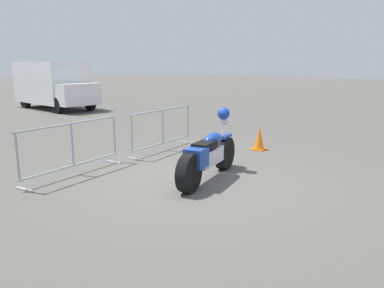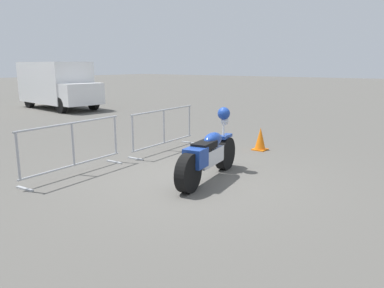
{
  "view_description": "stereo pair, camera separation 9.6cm",
  "coord_description": "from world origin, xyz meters",
  "px_view_note": "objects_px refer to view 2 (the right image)",
  "views": [
    {
      "loc": [
        -5.6,
        -4.15,
        2.18
      ],
      "look_at": [
        0.19,
        0.13,
        0.65
      ],
      "focal_mm": 35.0,
      "sensor_mm": 36.0,
      "label": 1
    },
    {
      "loc": [
        -5.55,
        -4.22,
        2.18
      ],
      "look_at": [
        0.19,
        0.13,
        0.65
      ],
      "focal_mm": 35.0,
      "sensor_mm": 36.0,
      "label": 2
    }
  ],
  "objects_px": {
    "motorcycle": "(209,154)",
    "traffic_cone": "(260,139)",
    "crowd_barrier_far": "(164,129)",
    "delivery_van": "(57,84)",
    "crowd_barrier_near": "(73,148)"
  },
  "relations": [
    {
      "from": "delivery_van",
      "to": "traffic_cone",
      "type": "distance_m",
      "value": 12.73
    },
    {
      "from": "crowd_barrier_far",
      "to": "traffic_cone",
      "type": "height_order",
      "value": "crowd_barrier_far"
    },
    {
      "from": "motorcycle",
      "to": "crowd_barrier_near",
      "type": "height_order",
      "value": "motorcycle"
    },
    {
      "from": "motorcycle",
      "to": "crowd_barrier_near",
      "type": "distance_m",
      "value": 2.71
    },
    {
      "from": "delivery_van",
      "to": "traffic_cone",
      "type": "bearing_deg",
      "value": -4.85
    },
    {
      "from": "motorcycle",
      "to": "delivery_van",
      "type": "relative_size",
      "value": 0.45
    },
    {
      "from": "crowd_barrier_far",
      "to": "motorcycle",
      "type": "bearing_deg",
      "value": -120.26
    },
    {
      "from": "crowd_barrier_near",
      "to": "delivery_van",
      "type": "relative_size",
      "value": 0.48
    },
    {
      "from": "crowd_barrier_near",
      "to": "motorcycle",
      "type": "bearing_deg",
      "value": -59.75
    },
    {
      "from": "crowd_barrier_far",
      "to": "traffic_cone",
      "type": "bearing_deg",
      "value": -51.71
    },
    {
      "from": "crowd_barrier_far",
      "to": "delivery_van",
      "type": "relative_size",
      "value": 0.48
    },
    {
      "from": "motorcycle",
      "to": "crowd_barrier_near",
      "type": "bearing_deg",
      "value": 110.3
    },
    {
      "from": "motorcycle",
      "to": "traffic_cone",
      "type": "height_order",
      "value": "motorcycle"
    },
    {
      "from": "crowd_barrier_far",
      "to": "delivery_van",
      "type": "distance_m",
      "value": 11.23
    },
    {
      "from": "delivery_van",
      "to": "traffic_cone",
      "type": "xyz_separation_m",
      "value": [
        -2.33,
        -12.48,
        -0.95
      ]
    }
  ]
}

